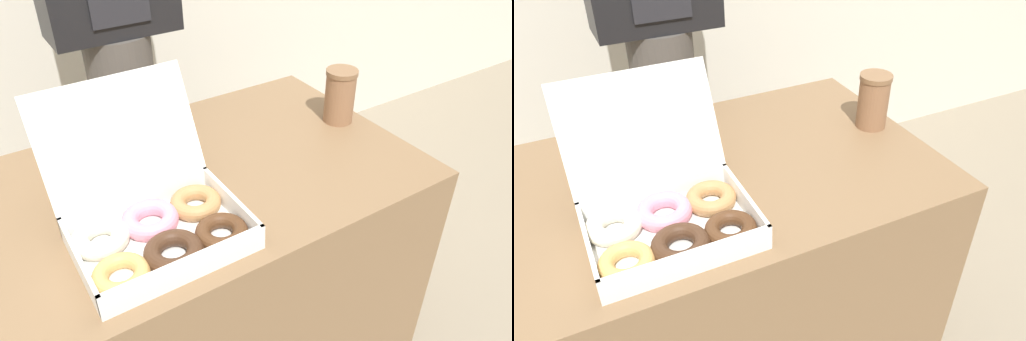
{
  "view_description": "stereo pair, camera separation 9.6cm",
  "coord_description": "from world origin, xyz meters",
  "views": [
    {
      "loc": [
        -0.4,
        -0.85,
        1.39
      ],
      "look_at": [
        0.03,
        -0.19,
        0.85
      ],
      "focal_mm": 35.0,
      "sensor_mm": 36.0,
      "label": 1
    },
    {
      "loc": [
        -0.32,
        -0.9,
        1.39
      ],
      "look_at": [
        0.03,
        -0.19,
        0.85
      ],
      "focal_mm": 35.0,
      "sensor_mm": 36.0,
      "label": 2
    }
  ],
  "objects": [
    {
      "name": "table",
      "position": [
        0.0,
        0.0,
        0.37
      ],
      "size": [
        0.99,
        0.64,
        0.74
      ],
      "color": "brown",
      "rests_on": "ground_plane"
    },
    {
      "name": "person_customer",
      "position": [
        0.01,
        0.52,
        0.93
      ],
      "size": [
        0.36,
        0.2,
        1.69
      ],
      "color": "#4C4742",
      "rests_on": "ground_plane"
    },
    {
      "name": "donut_box",
      "position": [
        -0.17,
        -0.15,
        0.78
      ],
      "size": [
        0.33,
        0.35,
        0.26
      ],
      "color": "white",
      "rests_on": "table"
    },
    {
      "name": "coffee_cup",
      "position": [
        0.43,
        0.02,
        0.82
      ],
      "size": [
        0.08,
        0.08,
        0.14
      ],
      "color": "#8C6042",
      "rests_on": "table"
    }
  ]
}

